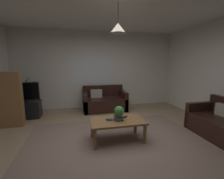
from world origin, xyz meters
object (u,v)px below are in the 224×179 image
couch_under_window (104,102)px  remote_on_table_0 (122,119)px  pendant_lamp (118,28)px  tv (22,92)px  tv_stand (24,110)px  bookshelf_corner (7,100)px  potted_plant_on_table (119,113)px  remote_on_table_1 (124,117)px  coffee_table (117,123)px  book_on_table_0 (109,120)px  potted_palm_corner (24,98)px  book_on_table_1 (109,119)px

couch_under_window → remote_on_table_0: couch_under_window is taller
pendant_lamp → tv: bearing=140.9°
tv_stand → bookshelf_corner: bearing=-106.8°
remote_on_table_0 → potted_plant_on_table: bearing=-157.0°
remote_on_table_1 → pendant_lamp: 1.82m
coffee_table → book_on_table_0: size_ratio=9.15×
tv_stand → tv: 0.54m
remote_on_table_0 → remote_on_table_1: 0.14m
book_on_table_0 → tv: (-2.16, 1.86, 0.33)m
tv → potted_palm_corner: (-0.09, 0.43, -0.26)m
book_on_table_0 → tv: bearing=139.3°
potted_plant_on_table → potted_palm_corner: size_ratio=0.25×
coffee_table → pendant_lamp: 1.89m
book_on_table_0 → remote_on_table_1: size_ratio=0.77×
couch_under_window → remote_on_table_0: 2.21m
book_on_table_0 → potted_plant_on_table: 0.25m
tv_stand → potted_palm_corner: (-0.09, 0.41, 0.28)m
remote_on_table_0 → tv_stand: (-2.43, 1.93, -0.21)m
pendant_lamp → potted_palm_corner: bearing=136.2°
remote_on_table_1 → bookshelf_corner: 2.96m
bookshelf_corner → tv: bearing=72.6°
book_on_table_1 → book_on_table_0: bearing=149.7°
book_on_table_0 → book_on_table_1: bearing=-30.3°
remote_on_table_1 → potted_palm_corner: 3.42m
couch_under_window → potted_palm_corner: potted_palm_corner is taller
coffee_table → potted_palm_corner: bearing=136.2°
couch_under_window → potted_palm_corner: 2.56m
couch_under_window → tv_stand: (-2.45, -0.27, -0.03)m
book_on_table_0 → remote_on_table_0: 0.27m
remote_on_table_1 → book_on_table_0: bearing=-111.0°
tv → pendant_lamp: 3.35m
remote_on_table_1 → tv: tv is taller
potted_plant_on_table → tv: bearing=140.8°
book_on_table_0 → potted_plant_on_table: bearing=-18.1°
tv → potted_palm_corner: bearing=102.0°
remote_on_table_1 → remote_on_table_0: bearing=-68.6°
coffee_table → tv_stand: bearing=140.6°
potted_palm_corner → pendant_lamp: 3.79m
remote_on_table_0 → potted_palm_corner: 3.43m
couch_under_window → tv: (-2.45, -0.29, 0.51)m
coffee_table → bookshelf_corner: 2.86m
book_on_table_0 → tv: 2.87m
couch_under_window → tv: 2.52m
book_on_table_1 → bookshelf_corner: size_ratio=0.09×
book_on_table_0 → potted_plant_on_table: size_ratio=0.40×
potted_plant_on_table → tv: size_ratio=0.34×
tv_stand → remote_on_table_0: bearing=-38.5°
book_on_table_1 → tv: bearing=139.4°
book_on_table_1 → remote_on_table_0: book_on_table_1 is taller
tv_stand → potted_palm_corner: bearing=102.6°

